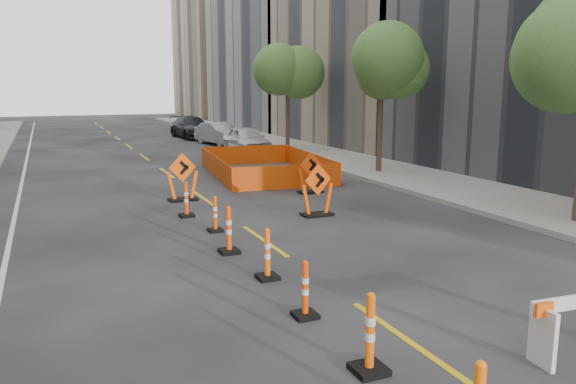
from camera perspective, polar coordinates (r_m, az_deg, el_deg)
name	(u,v)px	position (r m, az deg, el deg)	size (l,w,h in m)	color
ground_plane	(341,295)	(10.54, 5.45, -10.34)	(140.00, 140.00, 0.00)	black
sidewalk_right	(390,172)	(25.05, 10.33, 2.06)	(4.00, 90.00, 0.15)	gray
bld_right_c	(396,36)	(39.17, 10.92, 15.26)	(12.00, 16.00, 14.00)	gray
bld_right_d	(295,17)	(53.80, 0.73, 17.37)	(12.00, 18.00, 20.00)	gray
bld_right_e	(234,51)	(70.76, -5.55, 14.11)	(12.00, 14.00, 16.00)	tan
tree_r_b	(382,68)	(24.46, 9.49, 12.34)	(2.80, 2.80, 5.95)	#382B1E
tree_r_c	(288,73)	(33.32, -0.04, 12.02)	(2.80, 2.80, 5.95)	#382B1E
channelizer_1	(370,333)	(7.72, 8.33, -13.98)	(0.45, 0.45, 1.13)	#F0590A
channelizer_2	(305,289)	(9.37, 1.76, -9.82)	(0.39, 0.39, 0.98)	#D73E09
channelizer_3	(267,254)	(11.13, -2.11, -6.28)	(0.41, 0.41, 1.05)	#FF5E0A
channelizer_4	(229,230)	(12.89, -6.03, -3.82)	(0.44, 0.44, 1.11)	#FB420A
channelizer_5	(215,214)	(14.83, -7.42, -2.23)	(0.37, 0.37, 0.95)	#E74A09
channelizer_6	(186,199)	(16.64, -10.31, -0.72)	(0.41, 0.41, 1.05)	#E44509
chevron_sign_left	(182,177)	(18.99, -10.68, 1.52)	(1.07, 0.64, 1.60)	#F6510A
chevron_sign_center	(317,190)	(16.49, 3.00, 0.21)	(1.03, 0.62, 1.55)	#EB4809
chevron_sign_right	(311,173)	(20.01, 2.31, 1.97)	(0.98, 0.59, 1.47)	#E94209
safety_fence	(264,164)	(24.20, -2.49, 2.81)	(4.20, 7.15, 0.89)	#D8470B
parked_car_near	(247,140)	(32.24, -4.22, 5.33)	(1.80, 4.47, 1.52)	silver
parked_car_mid	(220,134)	(36.98, -6.96, 5.91)	(1.53, 4.38, 1.44)	gray
parked_car_far	(192,127)	(42.10, -9.74, 6.49)	(2.16, 5.32, 1.54)	black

